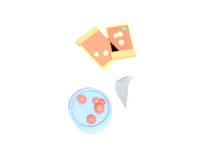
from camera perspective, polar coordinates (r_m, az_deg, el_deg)
name	(u,v)px	position (r m, az deg, el deg)	size (l,w,h in m)	color
ground_plane	(104,62)	(0.79, -1.76, 4.76)	(2.40, 2.40, 0.00)	silver
plate	(105,46)	(0.81, -1.46, 8.40)	(0.24, 0.24, 0.01)	white
pizza_slice_near	(121,44)	(0.80, 1.98, 8.80)	(0.09, 0.13, 0.02)	gold
pizza_slice_far	(97,46)	(0.79, -3.29, 8.29)	(0.13, 0.15, 0.02)	gold
salad_bowl	(91,111)	(0.70, -4.53, -5.92)	(0.11, 0.11, 0.08)	#4C7299
soda_glass	(141,99)	(0.68, 6.39, -3.23)	(0.08, 0.08, 0.14)	silver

